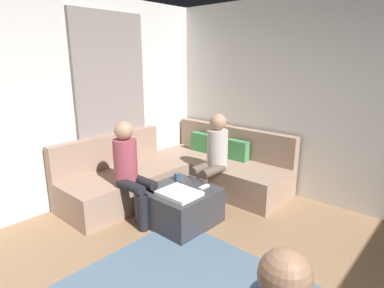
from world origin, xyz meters
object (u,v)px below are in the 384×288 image
(game_remote, at_px, (204,187))
(person_on_couch_side, at_px, (131,168))
(sectional_couch, at_px, (180,173))
(ottoman, at_px, (180,206))
(coffee_mug, at_px, (177,177))
(person_on_couch_back, at_px, (213,155))

(game_remote, relative_size, person_on_couch_side, 0.12)
(sectional_couch, xyz_separation_m, ottoman, (0.64, -0.66, -0.07))
(ottoman, distance_m, coffee_mug, 0.38)
(game_remote, bearing_deg, person_on_couch_back, 118.22)
(ottoman, xyz_separation_m, game_remote, (0.18, 0.22, 0.22))
(coffee_mug, height_order, person_on_couch_back, person_on_couch_back)
(sectional_couch, bearing_deg, game_remote, -28.48)
(coffee_mug, height_order, game_remote, coffee_mug)
(sectional_couch, relative_size, ottoman, 3.36)
(ottoman, bearing_deg, sectional_couch, 133.86)
(person_on_couch_side, bearing_deg, coffee_mug, 151.87)
(sectional_couch, relative_size, coffee_mug, 26.84)
(ottoman, height_order, person_on_couch_side, person_on_couch_side)
(sectional_couch, height_order, game_remote, sectional_couch)
(coffee_mug, distance_m, person_on_couch_side, 0.60)
(game_remote, bearing_deg, ottoman, -129.29)
(ottoman, bearing_deg, person_on_couch_back, 96.95)
(person_on_couch_back, bearing_deg, coffee_mug, 76.19)
(person_on_couch_side, bearing_deg, sectional_couch, -171.50)
(ottoman, height_order, game_remote, game_remote)
(ottoman, relative_size, person_on_couch_back, 0.63)
(coffee_mug, distance_m, person_on_couch_back, 0.59)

